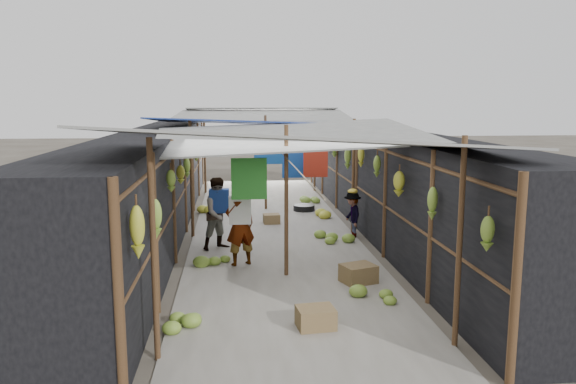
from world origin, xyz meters
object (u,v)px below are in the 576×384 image
object	(u,v)px
vendor_seated	(352,215)
vendor_elderly	(240,225)
crate_near	(316,318)
black_basin	(304,208)
shopper_blue	(219,214)

from	to	relation	value
vendor_seated	vendor_elderly	bearing A→B (deg)	-57.37
crate_near	black_basin	distance (m)	8.00
vendor_elderly	black_basin	bearing A→B (deg)	-132.46
crate_near	vendor_elderly	distance (m)	3.20
crate_near	vendor_seated	world-z (taller)	vendor_seated
shopper_blue	vendor_seated	world-z (taller)	shopper_blue
black_basin	vendor_seated	world-z (taller)	vendor_seated
black_basin	vendor_elderly	xyz separation A→B (m)	(-1.80, -4.97, 0.68)
crate_near	black_basin	xyz separation A→B (m)	(0.85, 7.96, -0.06)
crate_near	vendor_seated	xyz separation A→B (m)	(1.53, 4.88, 0.37)
black_basin	vendor_elderly	distance (m)	5.33
crate_near	black_basin	size ratio (longest dim) A/B	0.83
crate_near	black_basin	bearing A→B (deg)	77.61
black_basin	shopper_blue	world-z (taller)	shopper_blue
crate_near	shopper_blue	bearing A→B (deg)	101.57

